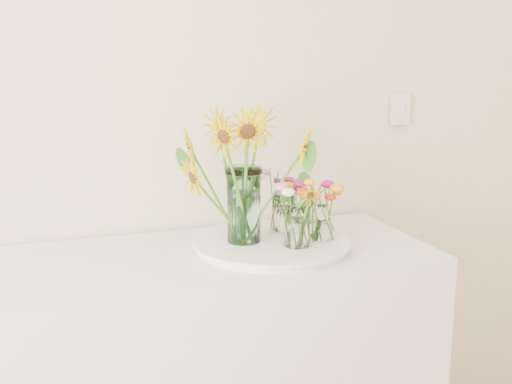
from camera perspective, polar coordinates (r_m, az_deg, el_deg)
counter at (r=2.20m, az=-3.87°, el=-16.66°), size 1.40×0.60×0.90m
tray at (r=2.06m, az=1.38°, el=-4.75°), size 0.48×0.48×0.02m
mason_jar at (r=2.01m, az=-1.10°, el=-1.18°), size 0.13×0.13×0.25m
sunflower_bouquet at (r=1.99m, az=-1.11°, el=1.54°), size 0.82×0.82×0.44m
small_vase_a at (r=1.98m, az=3.70°, el=-3.11°), size 0.10×0.10×0.13m
wildflower_posy_a at (r=1.96m, az=3.71°, el=-1.85°), size 0.17×0.17×0.22m
small_vase_b at (r=2.05m, az=5.84°, el=-2.75°), size 0.08×0.08×0.12m
wildflower_posy_b at (r=2.04m, az=5.86°, el=-1.53°), size 0.20×0.20×0.21m
small_vase_c at (r=2.15m, az=2.47°, el=-1.89°), size 0.10×0.10×0.13m
wildflower_posy_c at (r=2.14m, az=2.48°, el=-0.72°), size 0.21×0.21×0.22m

